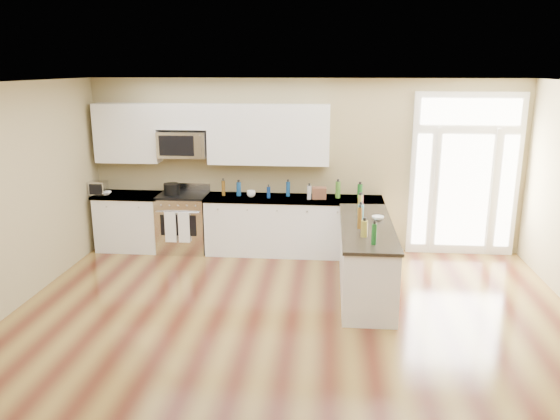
# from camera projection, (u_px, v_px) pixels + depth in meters

# --- Properties ---
(ground) EXTENTS (8.00, 8.00, 0.00)m
(ground) POSITION_uv_depth(u_px,v_px,m) (283.00, 376.00, 5.41)
(ground) COLOR #532517
(room_shell) EXTENTS (8.00, 8.00, 8.00)m
(room_shell) POSITION_uv_depth(u_px,v_px,m) (283.00, 210.00, 4.97)
(room_shell) COLOR tan
(room_shell) RESTS_ON ground
(back_cabinet_left) EXTENTS (1.10, 0.66, 0.94)m
(back_cabinet_left) POSITION_uv_depth(u_px,v_px,m) (131.00, 223.00, 9.11)
(back_cabinet_left) COLOR white
(back_cabinet_left) RESTS_ON ground
(back_cabinet_right) EXTENTS (2.85, 0.66, 0.94)m
(back_cabinet_right) POSITION_uv_depth(u_px,v_px,m) (293.00, 228.00, 8.86)
(back_cabinet_right) COLOR white
(back_cabinet_right) RESTS_ON ground
(peninsula_cabinet) EXTENTS (0.69, 2.32, 0.94)m
(peninsula_cabinet) POSITION_uv_depth(u_px,v_px,m) (366.00, 260.00, 7.37)
(peninsula_cabinet) COLOR white
(peninsula_cabinet) RESTS_ON ground
(upper_cabinet_left) EXTENTS (1.04, 0.33, 0.95)m
(upper_cabinet_left) POSITION_uv_depth(u_px,v_px,m) (128.00, 133.00, 8.87)
(upper_cabinet_left) COLOR white
(upper_cabinet_left) RESTS_ON room_shell
(upper_cabinet_right) EXTENTS (1.94, 0.33, 0.95)m
(upper_cabinet_right) POSITION_uv_depth(u_px,v_px,m) (269.00, 135.00, 8.66)
(upper_cabinet_right) COLOR white
(upper_cabinet_right) RESTS_ON room_shell
(upper_cabinet_short) EXTENTS (0.82, 0.33, 0.40)m
(upper_cabinet_short) POSITION_uv_depth(u_px,v_px,m) (183.00, 116.00, 8.71)
(upper_cabinet_short) COLOR white
(upper_cabinet_short) RESTS_ON room_shell
(microwave) EXTENTS (0.78, 0.41, 0.42)m
(microwave) POSITION_uv_depth(u_px,v_px,m) (183.00, 144.00, 8.79)
(microwave) COLOR silver
(microwave) RESTS_ON room_shell
(entry_door) EXTENTS (1.70, 0.10, 2.60)m
(entry_door) POSITION_uv_depth(u_px,v_px,m) (465.00, 175.00, 8.65)
(entry_door) COLOR white
(entry_door) RESTS_ON ground
(kitchen_range) EXTENTS (0.79, 0.70, 1.08)m
(kitchen_range) POSITION_uv_depth(u_px,v_px,m) (184.00, 222.00, 9.01)
(kitchen_range) COLOR silver
(kitchen_range) RESTS_ON ground
(stockpot) EXTENTS (0.27, 0.27, 0.20)m
(stockpot) POSITION_uv_depth(u_px,v_px,m) (172.00, 189.00, 8.88)
(stockpot) COLOR black
(stockpot) RESTS_ON kitchen_range
(toaster_oven) EXTENTS (0.27, 0.21, 0.23)m
(toaster_oven) POSITION_uv_depth(u_px,v_px,m) (98.00, 188.00, 8.91)
(toaster_oven) COLOR silver
(toaster_oven) RESTS_ON back_cabinet_left
(cardboard_box) EXTENTS (0.23, 0.17, 0.18)m
(cardboard_box) POSITION_uv_depth(u_px,v_px,m) (319.00, 193.00, 8.64)
(cardboard_box) COLOR brown
(cardboard_box) RESTS_ON back_cabinet_right
(bowl_left) EXTENTS (0.26, 0.26, 0.05)m
(bowl_left) POSITION_uv_depth(u_px,v_px,m) (105.00, 193.00, 8.91)
(bowl_left) COLOR white
(bowl_left) RESTS_ON back_cabinet_left
(bowl_peninsula) EXTENTS (0.16, 0.16, 0.05)m
(bowl_peninsula) POSITION_uv_depth(u_px,v_px,m) (378.00, 218.00, 7.46)
(bowl_peninsula) COLOR white
(bowl_peninsula) RESTS_ON peninsula_cabinet
(cup_counter) EXTENTS (0.18, 0.18, 0.11)m
(cup_counter) POSITION_uv_depth(u_px,v_px,m) (251.00, 194.00, 8.76)
(cup_counter) COLOR white
(cup_counter) RESTS_ON back_cabinet_right
(counter_bottles) EXTENTS (2.31, 2.45, 0.29)m
(counter_bottles) POSITION_uv_depth(u_px,v_px,m) (326.00, 201.00, 7.99)
(counter_bottles) COLOR #19591E
(counter_bottles) RESTS_ON back_cabinet_right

